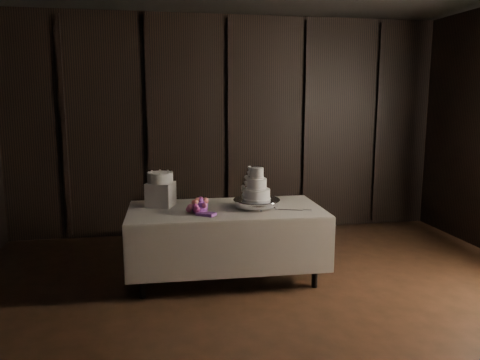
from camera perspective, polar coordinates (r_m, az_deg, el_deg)
name	(u,v)px	position (r m, az deg, el deg)	size (l,w,h in m)	color
room	(312,155)	(3.15, 8.80, 3.06)	(6.08, 7.08, 3.08)	black
display_table	(226,240)	(4.92, -1.73, -7.34)	(2.01, 1.09, 0.76)	beige
cake_stand	(257,204)	(4.83, 2.04, -2.91)	(0.48, 0.48, 0.09)	silver
wedding_cake	(255,187)	(4.77, 1.80, -0.90)	(0.32, 0.28, 0.33)	white
bouquet	(200,207)	(4.63, -4.93, -3.25)	(0.29, 0.39, 0.19)	#E16197
box_pedestal	(161,194)	(4.97, -9.65, -1.72)	(0.26, 0.26, 0.25)	white
small_cake	(160,177)	(4.94, -9.71, 0.31)	(0.27, 0.27, 0.11)	white
cake_knife	(289,210)	(4.75, 5.96, -3.65)	(0.37, 0.02, 0.01)	silver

